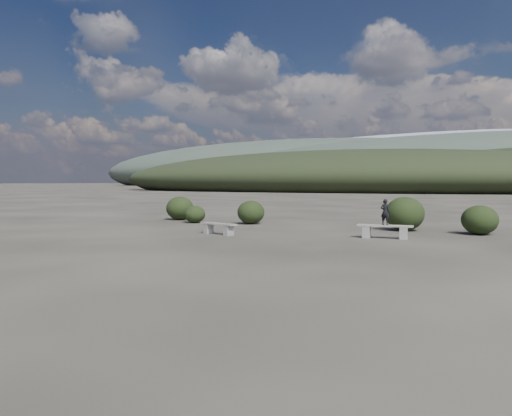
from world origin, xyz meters
The scene contains 10 objects.
ground centered at (0.00, 0.00, 0.00)m, with size 1200.00×1200.00×0.00m, color #28251F.
bench_left centered at (-1.39, 4.41, 0.26)m, with size 1.74×0.81×0.43m.
bench_right centered at (4.56, 5.96, 0.29)m, with size 1.96×0.64×0.48m.
seated_person centered at (4.56, 5.96, 0.94)m, with size 0.33×0.22×0.92m, color black.
shrub_a centered at (-5.24, 8.41, 0.42)m, with size 1.03×1.03×0.84m, color black.
shrub_b centered at (-2.52, 9.15, 0.55)m, with size 1.29×1.29×1.11m, color black.
shrub_d centered at (4.61, 9.19, 0.70)m, with size 1.59×1.59×1.39m, color black.
shrub_e centered at (7.44, 8.90, 0.56)m, with size 1.34×1.34×1.12m, color black.
shrub_f centered at (-7.07, 9.71, 0.61)m, with size 1.45×1.45×1.22m, color black.
mountain_ridges centered at (-7.48, 339.06, 10.84)m, with size 500.00×400.00×56.00m.
Camera 1 is at (8.65, -11.68, 2.00)m, focal length 35.00 mm.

